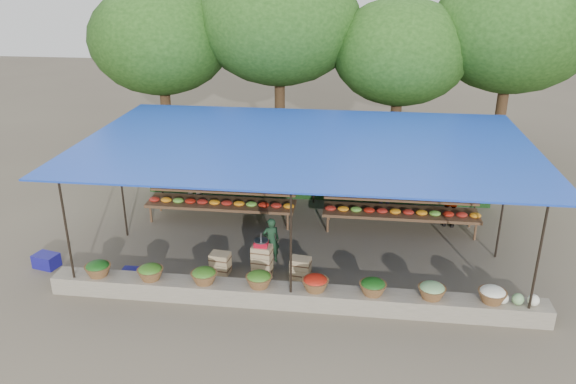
# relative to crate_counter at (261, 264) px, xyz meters

# --- Properties ---
(ground) EXTENTS (60.00, 60.00, 0.00)m
(ground) POSITION_rel_crate_counter_xyz_m (0.86, 1.63, -0.31)
(ground) COLOR brown
(ground) RESTS_ON ground
(stone_curb) EXTENTS (10.60, 0.55, 0.40)m
(stone_curb) POSITION_rel_crate_counter_xyz_m (0.86, -1.12, -0.11)
(stone_curb) COLOR #6B6656
(stone_curb) RESTS_ON ground
(stall_canopy) EXTENTS (10.80, 6.60, 2.82)m
(stall_canopy) POSITION_rel_crate_counter_xyz_m (0.86, 1.69, 2.37)
(stall_canopy) COLOR black
(stall_canopy) RESTS_ON ground
(produce_baskets) EXTENTS (8.98, 0.58, 0.34)m
(produce_baskets) POSITION_rel_crate_counter_xyz_m (0.76, -1.12, 0.25)
(produce_baskets) COLOR brown
(produce_baskets) RESTS_ON stone_curb
(netting_backdrop) EXTENTS (10.60, 0.06, 2.50)m
(netting_backdrop) POSITION_rel_crate_counter_xyz_m (0.86, 4.78, 0.94)
(netting_backdrop) COLOR #184318
(netting_backdrop) RESTS_ON ground
(tree_row) EXTENTS (16.51, 5.50, 7.12)m
(tree_row) POSITION_rel_crate_counter_xyz_m (1.36, 7.72, 4.39)
(tree_row) COLOR #332112
(tree_row) RESTS_ON ground
(fruit_table_left) EXTENTS (4.21, 0.95, 0.93)m
(fruit_table_left) POSITION_rel_crate_counter_xyz_m (-1.63, 2.98, 0.30)
(fruit_table_left) COLOR #523A21
(fruit_table_left) RESTS_ON ground
(fruit_table_right) EXTENTS (4.21, 0.95, 0.93)m
(fruit_table_right) POSITION_rel_crate_counter_xyz_m (3.37, 2.98, 0.30)
(fruit_table_right) COLOR #523A21
(fruit_table_right) RESTS_ON ground
(crate_counter) EXTENTS (2.39, 0.39, 0.77)m
(crate_counter) POSITION_rel_crate_counter_xyz_m (0.00, 0.00, 0.00)
(crate_counter) COLOR tan
(crate_counter) RESTS_ON ground
(weighing_scale) EXTENTS (0.33, 0.33, 0.35)m
(weighing_scale) POSITION_rel_crate_counter_xyz_m (0.02, -0.00, 0.54)
(weighing_scale) COLOR red
(weighing_scale) RESTS_ON crate_counter
(vendor_seated) EXTENTS (0.50, 0.42, 1.16)m
(vendor_seated) POSITION_rel_crate_counter_xyz_m (0.13, 0.69, 0.27)
(vendor_seated) COLOR #193821
(vendor_seated) RESTS_ON ground
(customer_left) EXTENTS (0.83, 0.65, 1.68)m
(customer_left) POSITION_rel_crate_counter_xyz_m (-2.59, 3.61, 0.53)
(customer_left) COLOR slate
(customer_left) RESTS_ON ground
(customer_mid) EXTENTS (1.18, 0.72, 1.78)m
(customer_mid) POSITION_rel_crate_counter_xyz_m (2.96, 3.86, 0.58)
(customer_mid) COLOR slate
(customer_mid) RESTS_ON ground
(customer_right) EXTENTS (0.92, 0.53, 1.48)m
(customer_right) POSITION_rel_crate_counter_xyz_m (4.73, 3.40, 0.43)
(customer_right) COLOR slate
(customer_right) RESTS_ON ground
(blue_crate_front) EXTENTS (0.45, 0.32, 0.27)m
(blue_crate_front) POSITION_rel_crate_counter_xyz_m (-2.93, -0.56, -0.18)
(blue_crate_front) COLOR navy
(blue_crate_front) RESTS_ON ground
(blue_crate_back) EXTENTS (0.63, 0.52, 0.33)m
(blue_crate_back) POSITION_rel_crate_counter_xyz_m (-5.20, -0.25, -0.14)
(blue_crate_back) COLOR navy
(blue_crate_back) RESTS_ON ground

